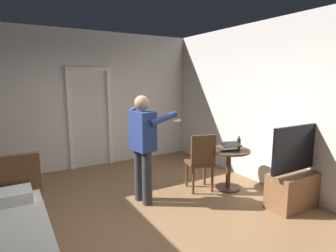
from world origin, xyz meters
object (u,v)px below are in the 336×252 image
Objects in this scene: laptop at (229,147)px; suitcase_dark at (17,186)px; tv_flatscreen at (296,182)px; wooden_chair at (201,160)px; bottle_on_table at (239,144)px; side_table at (229,162)px; person_blue_shirt at (143,142)px.

laptop is 3.47m from suitcase_dark.
tv_flatscreen is 1.25× the size of wooden_chair.
bottle_on_table is (0.18, -0.04, 0.05)m from laptop.
side_table is at bearing -18.73° from wooden_chair.
bottle_on_table is at bearing -29.74° from side_table.
tv_flatscreen is 0.75× the size of person_blue_shirt.
tv_flatscreen is at bearing -53.25° from wooden_chair.
tv_flatscreen is at bearing -74.16° from bottle_on_table.
laptop is 0.51m from wooden_chair.
person_blue_shirt reaches higher than bottle_on_table.
laptop reaches higher than suitcase_dark.
person_blue_shirt reaches higher than tv_flatscreen.
suitcase_dark is at bearing 146.41° from tv_flatscreen.
laptop is at bearing 114.81° from tv_flatscreen.
person_blue_shirt reaches higher than wooden_chair.
side_table is 0.72× the size of wooden_chair.
wooden_chair is at bearing -6.51° from person_blue_shirt.
laptop is 0.25× the size of person_blue_shirt.
side_table is 0.28m from laptop.
wooden_chair is (-0.61, 0.24, -0.25)m from bottle_on_table.
bottle_on_table is at bearing 105.84° from tv_flatscreen.
wooden_chair is 0.60× the size of person_blue_shirt.
tv_flatscreen is at bearing -34.30° from person_blue_shirt.
suitcase_dark is (-3.32, 1.45, -0.57)m from bottle_on_table.
tv_flatscreen reaches higher than suitcase_dark.
wooden_chair is (-0.88, 1.17, 0.16)m from tv_flatscreen.
person_blue_shirt is at bearing 173.49° from wooden_chair.
laptop is at bearing -20.74° from suitcase_dark.
person_blue_shirt is at bearing 169.49° from side_table.
wooden_chair is at bearing 161.27° from side_table.
laptop is at bearing -137.83° from side_table.
wooden_chair reaches higher than laptop.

